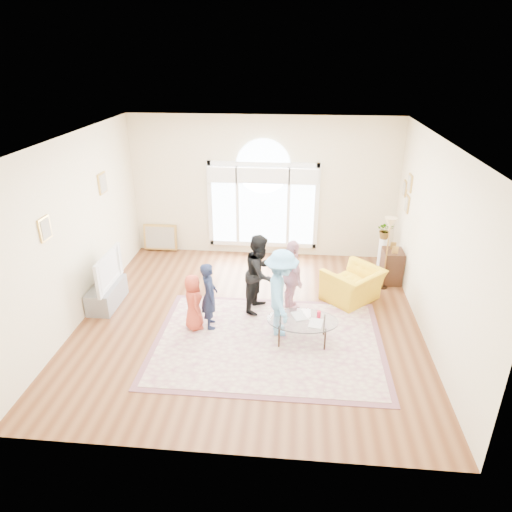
# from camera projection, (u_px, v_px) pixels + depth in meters

# --- Properties ---
(ground) EXTENTS (6.00, 6.00, 0.00)m
(ground) POSITION_uv_depth(u_px,v_px,m) (249.00, 320.00, 8.22)
(ground) COLOR #572D17
(ground) RESTS_ON ground
(room_shell) EXTENTS (6.00, 6.00, 6.00)m
(room_shell) POSITION_uv_depth(u_px,v_px,m) (263.00, 191.00, 10.14)
(room_shell) COLOR beige
(room_shell) RESTS_ON ground
(area_rug) EXTENTS (3.60, 2.60, 0.02)m
(area_rug) POSITION_uv_depth(u_px,v_px,m) (268.00, 342.00, 7.60)
(area_rug) COLOR beige
(area_rug) RESTS_ON ground
(rug_border) EXTENTS (3.80, 2.80, 0.01)m
(rug_border) POSITION_uv_depth(u_px,v_px,m) (268.00, 342.00, 7.60)
(rug_border) COLOR #7C4C56
(rug_border) RESTS_ON ground
(tv_console) EXTENTS (0.45, 1.00, 0.42)m
(tv_console) POSITION_uv_depth(u_px,v_px,m) (107.00, 295.00, 8.64)
(tv_console) COLOR gray
(tv_console) RESTS_ON ground
(television) EXTENTS (0.17, 1.12, 0.65)m
(television) POSITION_uv_depth(u_px,v_px,m) (103.00, 269.00, 8.42)
(television) COLOR black
(television) RESTS_ON tv_console
(coffee_table) EXTENTS (1.17, 0.75, 0.54)m
(coffee_table) POSITION_uv_depth(u_px,v_px,m) (303.00, 321.00, 7.45)
(coffee_table) COLOR silver
(coffee_table) RESTS_ON ground
(armchair) EXTENTS (1.33, 1.33, 0.65)m
(armchair) POSITION_uv_depth(u_px,v_px,m) (353.00, 285.00, 8.75)
(armchair) COLOR yellow
(armchair) RESTS_ON ground
(side_cabinet) EXTENTS (0.40, 0.50, 0.70)m
(side_cabinet) POSITION_uv_depth(u_px,v_px,m) (392.00, 266.00, 9.45)
(side_cabinet) COLOR black
(side_cabinet) RESTS_ON ground
(floor_lamp) EXTENTS (0.25, 0.25, 1.51)m
(floor_lamp) POSITION_uv_depth(u_px,v_px,m) (390.00, 229.00, 8.82)
(floor_lamp) COLOR black
(floor_lamp) RESTS_ON ground
(plant_pedestal) EXTENTS (0.20, 0.20, 0.70)m
(plant_pedestal) POSITION_uv_depth(u_px,v_px,m) (383.00, 253.00, 10.06)
(plant_pedestal) COLOR white
(plant_pedestal) RESTS_ON ground
(potted_plant) EXTENTS (0.36, 0.31, 0.39)m
(potted_plant) POSITION_uv_depth(u_px,v_px,m) (385.00, 230.00, 9.83)
(potted_plant) COLOR #33722D
(potted_plant) RESTS_ON plant_pedestal
(leaning_picture) EXTENTS (0.80, 0.14, 0.62)m
(leaning_picture) POSITION_uv_depth(u_px,v_px,m) (162.00, 251.00, 11.06)
(leaning_picture) COLOR tan
(leaning_picture) RESTS_ON ground
(child_red) EXTENTS (0.49, 0.58, 1.00)m
(child_red) POSITION_uv_depth(u_px,v_px,m) (193.00, 302.00, 7.78)
(child_red) COLOR #BA402A
(child_red) RESTS_ON area_rug
(child_navy) EXTENTS (0.39, 0.50, 1.20)m
(child_navy) POSITION_uv_depth(u_px,v_px,m) (209.00, 296.00, 7.78)
(child_navy) COLOR #171F3B
(child_navy) RESTS_ON area_rug
(child_black) EXTENTS (0.73, 0.84, 1.47)m
(child_black) POSITION_uv_depth(u_px,v_px,m) (260.00, 273.00, 8.26)
(child_black) COLOR black
(child_black) RESTS_ON area_rug
(child_pink) EXTENTS (0.63, 0.88, 1.38)m
(child_pink) POSITION_uv_depth(u_px,v_px,m) (292.00, 276.00, 8.23)
(child_pink) COLOR #D595A5
(child_pink) RESTS_ON area_rug
(child_blue) EXTENTS (0.67, 1.04, 1.52)m
(child_blue) POSITION_uv_depth(u_px,v_px,m) (281.00, 293.00, 7.53)
(child_blue) COLOR #6BBAF2
(child_blue) RESTS_ON area_rug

